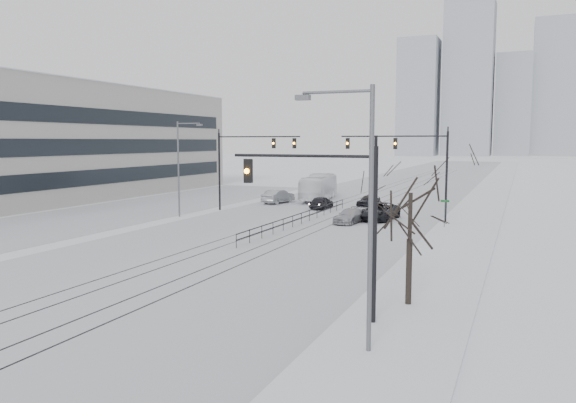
# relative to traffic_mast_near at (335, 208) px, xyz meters

# --- Properties ---
(ground) EXTENTS (500.00, 500.00, 0.00)m
(ground) POSITION_rel_traffic_mast_near_xyz_m (-10.79, -6.00, -4.56)
(ground) COLOR white
(ground) RESTS_ON ground
(road) EXTENTS (22.00, 260.00, 0.02)m
(road) POSITION_rel_traffic_mast_near_xyz_m (-10.79, 54.00, -4.55)
(road) COLOR silver
(road) RESTS_ON ground
(sidewalk_east) EXTENTS (5.00, 260.00, 0.16)m
(sidewalk_east) POSITION_rel_traffic_mast_near_xyz_m (2.71, 54.00, -4.48)
(sidewalk_east) COLOR silver
(sidewalk_east) RESTS_ON ground
(curb) EXTENTS (0.10, 260.00, 0.12)m
(curb) POSITION_rel_traffic_mast_near_xyz_m (0.26, 54.00, -4.50)
(curb) COLOR gray
(curb) RESTS_ON ground
(parking_strip) EXTENTS (14.00, 60.00, 0.03)m
(parking_strip) POSITION_rel_traffic_mast_near_xyz_m (-30.79, 29.00, -4.55)
(parking_strip) COLOR silver
(parking_strip) RESTS_ON ground
(tram_rails) EXTENTS (5.30, 180.00, 0.01)m
(tram_rails) POSITION_rel_traffic_mast_near_xyz_m (-10.79, 34.00, -4.54)
(tram_rails) COLOR black
(tram_rails) RESTS_ON ground
(office_building) EXTENTS (20.20, 62.20, 14.11)m
(office_building) POSITION_rel_traffic_mast_near_xyz_m (-48.76, 29.00, 2.50)
(office_building) COLOR beige
(office_building) RESTS_ON ground
(skyline) EXTENTS (96.00, 48.00, 72.00)m
(skyline) POSITION_rel_traffic_mast_near_xyz_m (-5.77, 267.63, 26.08)
(skyline) COLOR #979DA6
(skyline) RESTS_ON ground
(traffic_mast_near) EXTENTS (6.10, 0.37, 7.00)m
(traffic_mast_near) POSITION_rel_traffic_mast_near_xyz_m (0.00, 0.00, 0.00)
(traffic_mast_near) COLOR black
(traffic_mast_near) RESTS_ON ground
(traffic_mast_ne) EXTENTS (9.60, 0.37, 8.00)m
(traffic_mast_ne) POSITION_rel_traffic_mast_near_xyz_m (-2.64, 29.00, 1.20)
(traffic_mast_ne) COLOR black
(traffic_mast_ne) RESTS_ON ground
(traffic_mast_nw) EXTENTS (9.10, 0.37, 8.00)m
(traffic_mast_nw) POSITION_rel_traffic_mast_near_xyz_m (-19.31, 30.00, 1.01)
(traffic_mast_nw) COLOR black
(traffic_mast_nw) RESTS_ON ground
(street_light_east) EXTENTS (2.73, 0.25, 9.00)m
(street_light_east) POSITION_rel_traffic_mast_near_xyz_m (1.91, -3.00, 0.65)
(street_light_east) COLOR #595B60
(street_light_east) RESTS_ON ground
(street_light_west) EXTENTS (2.73, 0.25, 9.00)m
(street_light_west) POSITION_rel_traffic_mast_near_xyz_m (-22.99, 24.00, 0.65)
(street_light_west) COLOR #595B60
(street_light_west) RESTS_ON ground
(bare_tree) EXTENTS (4.40, 4.40, 6.10)m
(bare_tree) POSITION_rel_traffic_mast_near_xyz_m (2.41, 3.00, -0.07)
(bare_tree) COLOR black
(bare_tree) RESTS_ON ground
(median_fence) EXTENTS (0.06, 24.00, 1.00)m
(median_fence) POSITION_rel_traffic_mast_near_xyz_m (-10.79, 24.00, -4.04)
(median_fence) COLOR black
(median_fence) RESTS_ON ground
(street_sign) EXTENTS (0.70, 0.06, 2.40)m
(street_sign) POSITION_rel_traffic_mast_near_xyz_m (1.01, 26.00, -2.96)
(street_sign) COLOR #595B60
(street_sign) RESTS_ON ground
(sedan_sb_inner) EXTENTS (1.70, 3.99, 1.35)m
(sedan_sb_inner) POSITION_rel_traffic_mast_near_xyz_m (-12.79, 34.95, -3.89)
(sedan_sb_inner) COLOR black
(sedan_sb_inner) RESTS_ON ground
(sedan_sb_outer) EXTENTS (2.38, 4.98, 1.57)m
(sedan_sb_outer) POSITION_rel_traffic_mast_near_xyz_m (-19.18, 38.07, -3.78)
(sedan_sb_outer) COLOR #9B9FA2
(sedan_sb_outer) RESTS_ON ground
(sedan_nb_front) EXTENTS (3.10, 5.88, 1.57)m
(sedan_nb_front) POSITION_rel_traffic_mast_near_xyz_m (-5.17, 29.06, -3.77)
(sedan_nb_front) COLOR black
(sedan_nb_front) RESTS_ON ground
(sedan_nb_right) EXTENTS (2.30, 4.52, 1.26)m
(sedan_nb_right) POSITION_rel_traffic_mast_near_xyz_m (-7.04, 26.12, -3.93)
(sedan_nb_right) COLOR #A1A3A9
(sedan_nb_right) RESTS_ON ground
(sedan_nb_far) EXTENTS (2.19, 3.95, 1.27)m
(sedan_nb_far) POSITION_rel_traffic_mast_near_xyz_m (-8.79, 39.19, -3.93)
(sedan_nb_far) COLOR black
(sedan_nb_far) RESTS_ON ground
(box_truck) EXTENTS (4.17, 11.36, 3.09)m
(box_truck) POSITION_rel_traffic_mast_near_xyz_m (-16.02, 43.18, -3.02)
(box_truck) COLOR white
(box_truck) RESTS_ON ground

